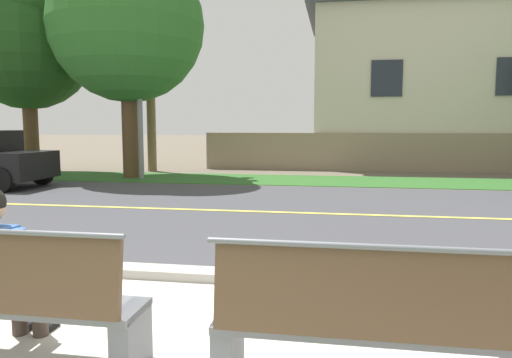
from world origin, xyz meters
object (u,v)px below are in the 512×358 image
seated_person_blue (2,264)px  shade_tree_left (130,12)px  bench_left (4,302)px  shade_tree_far_left (28,33)px  streetlamp (141,40)px  bench_right (370,327)px

seated_person_blue → shade_tree_left: (-3.99, 11.32, 4.46)m
bench_left → seated_person_blue: 0.31m
seated_person_blue → shade_tree_far_left: bearing=123.5°
shade_tree_left → streetlamp: bearing=-2.9°
bench_left → bench_right: size_ratio=1.00×
bench_right → shade_tree_left: size_ratio=0.24×
bench_left → shade_tree_left: 13.08m
shade_tree_far_left → shade_tree_left: size_ratio=0.92×
bench_right → streetlamp: 13.63m
streetlamp → bench_left: bearing=-71.7°
bench_left → bench_right: bearing=0.0°
bench_right → shade_tree_far_left: (-10.50, 12.10, 4.29)m
bench_left → shade_tree_far_left: bearing=123.6°
bench_left → shade_tree_far_left: size_ratio=0.26×
bench_left → bench_right: (2.47, 0.00, 0.00)m
streetlamp → shade_tree_far_left: 4.31m
streetlamp → shade_tree_far_left: size_ratio=1.04×
seated_person_blue → shade_tree_left: size_ratio=0.16×
seated_person_blue → shade_tree_left: bearing=109.4°
bench_right → shade_tree_far_left: 16.59m
streetlamp → shade_tree_far_left: bearing=171.6°
bench_left → streetlamp: bearing=108.3°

